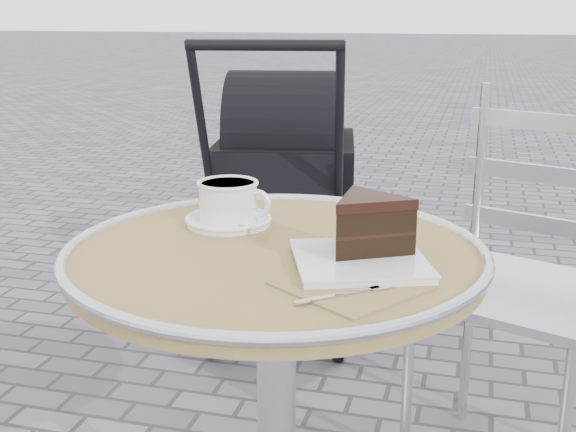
% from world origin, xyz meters
% --- Properties ---
extents(cafe_table, '(0.72, 0.72, 0.74)m').
position_xyz_m(cafe_table, '(0.00, 0.00, 0.57)').
color(cafe_table, silver).
rests_on(cafe_table, ground).
extents(cappuccino_set, '(0.17, 0.16, 0.08)m').
position_xyz_m(cappuccino_set, '(-0.13, 0.12, 0.77)').
color(cappuccino_set, white).
rests_on(cappuccino_set, cafe_table).
extents(cake_plate_set, '(0.26, 0.34, 0.11)m').
position_xyz_m(cake_plate_set, '(0.16, -0.03, 0.78)').
color(cake_plate_set, '#957751').
rests_on(cake_plate_set, cafe_table).
extents(bistro_chair, '(0.55, 0.55, 0.95)m').
position_xyz_m(bistro_chair, '(0.47, 0.64, 0.59)').
color(bistro_chair, silver).
rests_on(bistro_chair, ground).
extents(baby_stroller, '(0.63, 1.07, 1.05)m').
position_xyz_m(baby_stroller, '(-0.36, 1.37, 0.47)').
color(baby_stroller, black).
rests_on(baby_stroller, ground).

